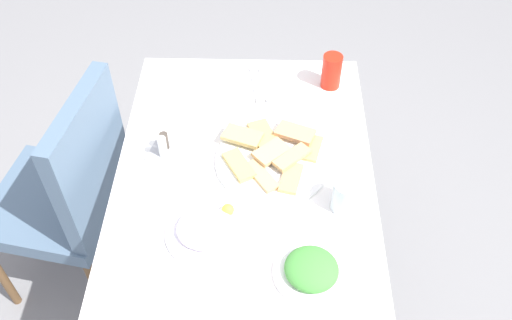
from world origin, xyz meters
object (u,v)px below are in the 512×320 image
object	(u,v)px
salad_plate_rice	(207,230)
condiment_caddy	(164,149)
fork	(265,85)
dining_chair	(71,189)
paper_napkin	(260,86)
salad_plate_greens	(311,270)
pide_platter	(272,157)
spoon	(254,85)
soda_can	(332,71)
drinking_glass	(346,195)
dining_table	(245,189)

from	to	relation	value
salad_plate_rice	condiment_caddy	distance (m)	0.33
fork	condiment_caddy	bearing A→B (deg)	127.20
dining_chair	paper_napkin	bearing A→B (deg)	-63.40
salad_plate_greens	salad_plate_rice	world-z (taller)	salad_plate_greens
pide_platter	spoon	world-z (taller)	pide_platter
dining_chair	spoon	world-z (taller)	dining_chair
salad_plate_rice	spoon	world-z (taller)	salad_plate_rice
salad_plate_rice	condiment_caddy	world-z (taller)	condiment_caddy
soda_can	drinking_glass	bearing A→B (deg)	-179.22
pide_platter	spoon	size ratio (longest dim) A/B	1.84
salad_plate_rice	soda_can	distance (m)	0.73
salad_plate_greens	condiment_caddy	xyz separation A→B (m)	(0.41, 0.43, 0.00)
salad_plate_rice	spoon	distance (m)	0.63
pide_platter	condiment_caddy	bearing A→B (deg)	86.95
soda_can	fork	distance (m)	0.23
drinking_glass	paper_napkin	world-z (taller)	drinking_glass
soda_can	spoon	size ratio (longest dim) A/B	0.65
dining_table	soda_can	world-z (taller)	soda_can
dining_table	fork	xyz separation A→B (m)	(0.38, -0.05, 0.09)
fork	salad_plate_greens	bearing A→B (deg)	179.76
soda_can	salad_plate_greens	bearing A→B (deg)	172.73
drinking_glass	paper_napkin	distance (m)	0.57
dining_table	dining_chair	size ratio (longest dim) A/B	1.15
pide_platter	soda_can	distance (m)	0.41
fork	drinking_glass	bearing A→B (deg)	-166.03
salad_plate_greens	salad_plate_rice	bearing A→B (deg)	66.69
soda_can	drinking_glass	size ratio (longest dim) A/B	1.21
fork	salad_plate_rice	bearing A→B (deg)	156.45
drinking_glass	paper_napkin	xyz separation A→B (m)	(0.51, 0.25, -0.05)
pide_platter	salad_plate_rice	distance (m)	0.32
salad_plate_greens	fork	distance (m)	0.74
dining_table	salad_plate_rice	xyz separation A→B (m)	(-0.23, 0.09, 0.11)
spoon	condiment_caddy	distance (m)	0.42
drinking_glass	salad_plate_greens	bearing A→B (deg)	155.07
drinking_glass	spoon	distance (m)	0.58
salad_plate_greens	fork	xyz separation A→B (m)	(0.73, 0.13, -0.01)
dining_chair	drinking_glass	xyz separation A→B (m)	(-0.20, -0.87, 0.25)
pide_platter	salad_plate_greens	xyz separation A→B (m)	(-0.39, -0.10, 0.01)
salad_plate_rice	fork	bearing A→B (deg)	-13.39
salad_plate_greens	paper_napkin	size ratio (longest dim) A/B	1.43
condiment_caddy	dining_chair	bearing A→B (deg)	87.76
drinking_glass	paper_napkin	size ratio (longest dim) A/B	0.74
salad_plate_rice	paper_napkin	xyz separation A→B (m)	(0.62, -0.13, -0.02)
dining_table	condiment_caddy	size ratio (longest dim) A/B	9.53
dining_table	spoon	xyz separation A→B (m)	(0.38, -0.02, 0.09)
dining_chair	spoon	size ratio (longest dim) A/B	4.90
condiment_caddy	fork	bearing A→B (deg)	-42.64
paper_napkin	pide_platter	bearing A→B (deg)	-172.64
dining_chair	dining_table	bearing A→B (deg)	-96.91
drinking_glass	paper_napkin	bearing A→B (deg)	25.78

